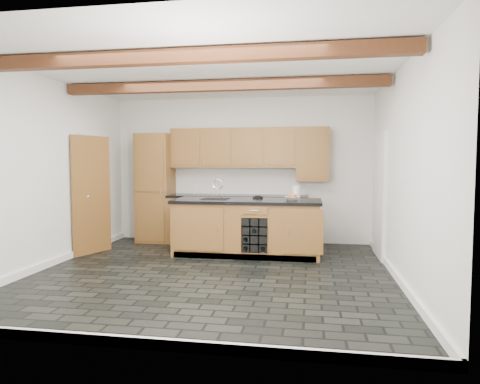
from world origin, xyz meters
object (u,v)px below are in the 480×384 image
Objects in this scene: kitchen_scale at (258,197)px; paper_towel at (296,192)px; island at (247,227)px; fruit_bowl at (292,198)px.

kitchen_scale is 0.67m from paper_towel.
island is 0.89m from fruit_bowl.
island is 1.02m from paper_towel.
island is 0.57m from kitchen_scale.
island is at bearing -179.34° from fruit_bowl.
paper_towel is at bearing 14.58° from kitchen_scale.
kitchen_scale is 0.78× the size of paper_towel.
paper_towel reaches higher than fruit_bowl.
island is 14.31× the size of kitchen_scale.
kitchen_scale is at bearing 157.26° from fruit_bowl.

